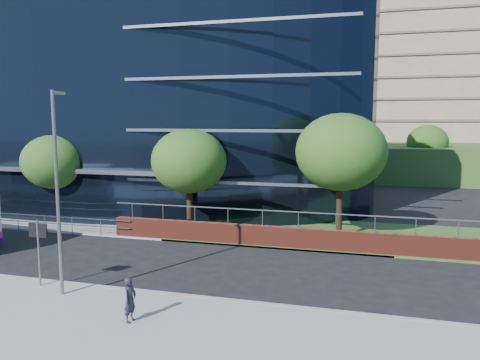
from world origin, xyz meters
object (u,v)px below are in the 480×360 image
(street_sign, at_px, (38,239))
(tree_far_d, at_px, (341,152))
(tree_dist_e, at_px, (427,142))
(pedestrian, at_px, (130,300))
(tree_far_b, at_px, (54,162))
(tree_far_c, at_px, (189,161))
(streetlight_east, at_px, (58,187))

(street_sign, height_order, tree_far_d, tree_far_d)
(tree_dist_e, relative_size, pedestrian, 4.22)
(tree_far_b, bearing_deg, tree_far_c, -2.86)
(street_sign, relative_size, pedestrian, 1.81)
(tree_far_b, relative_size, tree_far_d, 0.81)
(tree_far_d, bearing_deg, tree_far_b, -178.49)
(street_sign, height_order, tree_dist_e, tree_dist_e)
(tree_far_c, bearing_deg, streetlight_east, -95.11)
(tree_far_d, xyz_separation_m, pedestrian, (-6.12, -13.79, -4.27))
(tree_far_c, relative_size, pedestrian, 4.22)
(street_sign, distance_m, tree_far_b, 13.54)
(tree_far_c, height_order, tree_dist_e, same)
(tree_far_d, relative_size, tree_dist_e, 1.14)
(tree_far_b, distance_m, pedestrian, 18.80)
(streetlight_east, bearing_deg, tree_far_c, 84.89)
(tree_dist_e, bearing_deg, pedestrian, -107.87)
(tree_far_c, height_order, tree_far_d, tree_far_d)
(tree_dist_e, bearing_deg, tree_far_c, -118.74)
(tree_far_b, distance_m, tree_far_d, 19.03)
(tree_far_c, bearing_deg, street_sign, -103.29)
(tree_dist_e, bearing_deg, street_sign, -115.12)
(streetlight_east, bearing_deg, street_sign, 158.64)
(street_sign, bearing_deg, pedestrian, -22.22)
(tree_dist_e, bearing_deg, tree_far_b, -131.52)
(tree_far_b, bearing_deg, street_sign, -55.92)
(tree_far_b, relative_size, tree_far_c, 0.93)
(tree_far_b, relative_size, streetlight_east, 0.76)
(tree_far_b, bearing_deg, tree_far_d, 1.51)
(tree_far_b, height_order, tree_far_c, tree_far_c)
(tree_far_c, relative_size, streetlight_east, 0.81)
(tree_far_b, xyz_separation_m, pedestrian, (12.88, -13.29, -3.29))
(tree_dist_e, bearing_deg, streetlight_east, -113.11)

